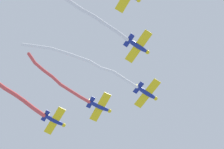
# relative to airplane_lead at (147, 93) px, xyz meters

# --- Properties ---
(airplane_lead) EXTENTS (6.37, 7.27, 1.97)m
(airplane_lead) POSITION_rel_airplane_lead_xyz_m (0.00, 0.00, 0.00)
(airplane_lead) COLOR navy
(smoke_trail_lead) EXTENTS (24.54, 12.18, 1.29)m
(smoke_trail_lead) POSITION_rel_airplane_lead_xyz_m (-13.69, -8.51, 0.18)
(smoke_trail_lead) COLOR white
(airplane_left_wing) EXTENTS (6.10, 7.62, 1.97)m
(airplane_left_wing) POSITION_rel_airplane_lead_xyz_m (-10.89, 2.71, 0.00)
(airplane_left_wing) COLOR navy
(smoke_trail_left_wing) EXTENTS (13.02, 12.58, 2.69)m
(smoke_trail_left_wing) POSITION_rel_airplane_lead_xyz_m (-19.98, -4.13, 1.15)
(smoke_trail_left_wing) COLOR #DB4C4C
(airplane_right_wing) EXTENTS (6.34, 7.33, 1.97)m
(airplane_right_wing) POSITION_rel_airplane_lead_xyz_m (-1.56, -11.13, 0.30)
(airplane_right_wing) COLOR navy
(smoke_trail_right_wing) EXTENTS (19.05, 16.40, 2.34)m
(smoke_trail_right_wing) POSITION_rel_airplane_lead_xyz_m (-13.12, -20.52, -0.59)
(smoke_trail_right_wing) COLOR white
(airplane_slot) EXTENTS (6.28, 7.42, 1.97)m
(airplane_slot) POSITION_rel_airplane_lead_xyz_m (-21.80, 5.44, -0.30)
(airplane_slot) COLOR navy
(smoke_trail_slot) EXTENTS (16.73, 15.60, 3.82)m
(smoke_trail_slot) POSITION_rel_airplane_lead_xyz_m (-32.19, -3.28, 1.21)
(smoke_trail_slot) COLOR #DB4C4C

